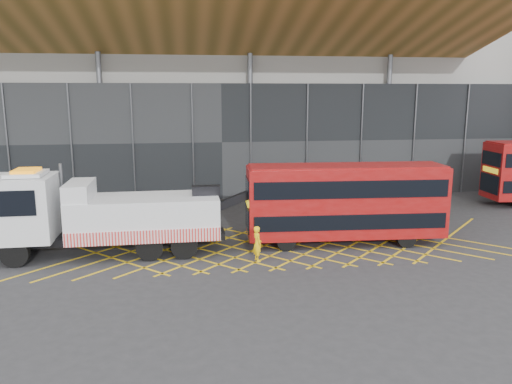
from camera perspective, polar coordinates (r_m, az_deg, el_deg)
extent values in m
plane|color=#2A2A2C|center=(24.34, -6.56, -6.43)|extent=(120.00, 120.00, 0.00)
cube|color=gold|center=(24.71, -17.83, -6.63)|extent=(7.16, 7.16, 0.01)
cube|color=gold|center=(24.71, -17.83, -6.63)|extent=(7.16, 7.16, 0.01)
cube|color=gold|center=(24.48, -14.11, -6.59)|extent=(7.16, 7.16, 0.01)
cube|color=gold|center=(24.48, -14.11, -6.59)|extent=(7.16, 7.16, 0.01)
cube|color=gold|center=(24.36, -10.35, -6.52)|extent=(7.16, 7.16, 0.01)
cube|color=gold|center=(24.36, -10.35, -6.52)|extent=(7.16, 7.16, 0.01)
cube|color=gold|center=(24.33, -6.56, -6.42)|extent=(7.16, 7.16, 0.01)
cube|color=gold|center=(24.33, -6.56, -6.42)|extent=(7.16, 7.16, 0.01)
cube|color=gold|center=(24.42, -2.78, -6.29)|extent=(7.16, 7.16, 0.01)
cube|color=gold|center=(24.42, -2.78, -6.29)|extent=(7.16, 7.16, 0.01)
cube|color=gold|center=(24.61, 0.95, -6.14)|extent=(7.16, 7.16, 0.01)
cube|color=gold|center=(24.61, 0.95, -6.14)|extent=(7.16, 7.16, 0.01)
cube|color=gold|center=(24.90, 4.61, -5.97)|extent=(7.16, 7.16, 0.01)
cube|color=gold|center=(24.90, 4.61, -5.97)|extent=(7.16, 7.16, 0.01)
cube|color=gold|center=(25.28, 8.17, -5.78)|extent=(7.16, 7.16, 0.01)
cube|color=gold|center=(25.28, 8.17, -5.78)|extent=(7.16, 7.16, 0.01)
cube|color=gold|center=(25.77, 11.61, -5.57)|extent=(7.16, 7.16, 0.01)
cube|color=gold|center=(25.77, 11.61, -5.57)|extent=(7.16, 7.16, 0.01)
cube|color=gold|center=(26.34, 14.91, -5.36)|extent=(7.16, 7.16, 0.01)
cube|color=gold|center=(26.34, 14.91, -5.36)|extent=(7.16, 7.16, 0.01)
cube|color=gold|center=(26.99, 18.05, -5.13)|extent=(7.16, 7.16, 0.01)
cube|color=gold|center=(26.99, 18.05, -5.13)|extent=(7.16, 7.16, 0.01)
cube|color=gold|center=(27.72, 21.04, -4.91)|extent=(7.16, 7.16, 0.01)
cube|color=gold|center=(27.72, 21.04, -4.91)|extent=(7.16, 7.16, 0.01)
cube|color=gray|center=(42.29, -4.79, 13.46)|extent=(55.00, 14.00, 18.00)
cube|color=black|center=(35.14, -3.96, 5.75)|extent=(55.00, 0.80, 8.00)
cube|color=olive|center=(31.46, -7.48, 18.73)|extent=(40.00, 11.93, 4.07)
cylinder|color=#595B60|center=(35.20, -17.16, 6.93)|extent=(0.36, 0.36, 10.00)
cylinder|color=#595B60|center=(35.05, -0.67, 7.41)|extent=(0.36, 0.36, 10.00)
cylinder|color=#595B60|center=(37.66, 14.73, 7.31)|extent=(0.36, 0.36, 10.00)
cube|color=black|center=(24.10, -16.10, -5.09)|extent=(10.38, 1.23, 0.38)
cube|color=white|center=(24.49, -24.94, -1.63)|extent=(2.66, 2.76, 2.84)
cube|color=orange|center=(24.14, -24.77, 2.25)|extent=(1.00, 1.32, 0.13)
cube|color=white|center=(23.68, -12.56, -2.61)|extent=(6.80, 2.82, 1.75)
cube|color=red|center=(22.50, -12.71, -5.07)|extent=(6.77, 0.16, 0.60)
cube|color=white|center=(23.79, -19.53, 0.17)|extent=(1.13, 2.63, 0.76)
cube|color=black|center=(23.43, -5.73, 0.06)|extent=(1.32, 0.56, 0.55)
cube|color=black|center=(23.62, -3.06, -1.16)|extent=(2.39, 0.41, 1.18)
cylinder|color=black|center=(23.92, -25.85, -6.34)|extent=(1.21, 0.40, 1.20)
cylinder|color=black|center=(26.03, -24.40, -4.84)|extent=(1.21, 0.40, 1.20)
cylinder|color=black|center=(22.84, -8.21, -6.09)|extent=(1.21, 0.40, 1.20)
cylinder|color=black|center=(25.04, -8.28, -4.54)|extent=(1.21, 0.40, 1.20)
cylinder|color=#595B60|center=(25.06, -21.27, 0.33)|extent=(0.15, 0.15, 2.40)
cube|color=maroon|center=(24.87, 10.21, -1.01)|extent=(9.75, 2.72, 3.40)
cube|color=black|center=(25.05, 10.15, -2.79)|extent=(9.36, 2.76, 0.75)
cube|color=black|center=(24.71, 10.27, 0.76)|extent=(9.36, 2.76, 0.83)
cube|color=black|center=(24.23, -0.99, -2.99)|extent=(0.16, 1.97, 1.14)
cube|color=black|center=(23.90, -1.00, 0.58)|extent=(0.16, 1.97, 0.83)
cube|color=yellow|center=(24.04, -1.02, -1.06)|extent=(0.14, 1.57, 0.31)
cube|color=maroon|center=(24.56, 10.35, 2.93)|extent=(9.54, 2.54, 0.11)
cylinder|color=black|center=(23.75, 3.48, -5.68)|extent=(0.92, 0.31, 0.91)
cylinder|color=black|center=(25.59, 2.84, -4.42)|extent=(0.92, 0.31, 0.91)
cylinder|color=black|center=(25.28, 16.82, -5.10)|extent=(0.92, 0.31, 0.91)
cylinder|color=black|center=(27.01, 15.31, -3.97)|extent=(0.92, 0.31, 0.91)
cube|color=black|center=(36.26, 25.10, 0.90)|extent=(0.14, 2.11, 1.22)
cube|color=black|center=(36.03, 25.32, 3.48)|extent=(0.14, 2.11, 0.89)
cube|color=yellow|center=(36.13, 25.21, 2.29)|extent=(0.12, 1.68, 0.33)
cylinder|color=black|center=(38.31, 26.62, -0.27)|extent=(0.99, 0.32, 0.98)
imported|color=yellow|center=(22.23, 0.16, -5.92)|extent=(0.51, 0.66, 1.60)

